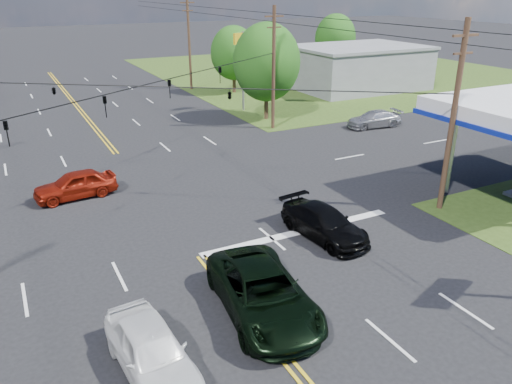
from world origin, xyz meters
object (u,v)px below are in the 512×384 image
pickup_white (151,350)px  retail_ne (357,68)px  pole_right_far (189,42)px  pickup_dkgreen (263,293)px  pole_ne (274,67)px  pole_se (453,116)px  tree_right_a (267,62)px  tree_right_b (234,53)px  tree_far_r (335,38)px  suv_black (324,223)px

pickup_white → retail_ne: bearing=40.5°
pole_right_far → pickup_dkgreen: (-12.50, -40.77, -4.33)m
pole_right_far → pickup_dkgreen: pole_right_far is taller
pole_ne → pickup_white: 28.65m
pole_se → pickup_dkgreen: pole_se is taller
pickup_white → tree_right_a: bearing=50.9°
tree_right_b → pickup_white: 43.08m
pole_right_far → tree_right_b: bearing=-48.8°
retail_ne → pickup_dkgreen: size_ratio=2.33×
tree_right_a → pole_ne: bearing=-108.4°
pole_ne → retail_ne: bearing=32.9°
pole_se → pole_ne: same height
pole_ne → tree_right_b: bearing=76.9°
retail_ne → pole_right_far: bearing=154.8°
pole_ne → tree_right_b: 15.42m
tree_right_b → tree_far_r: tree_far_r is taller
tree_right_a → pole_right_far: bearing=93.6°
pole_ne → tree_right_a: bearing=71.6°
pickup_dkgreen → retail_ne: bearing=55.0°
retail_ne → pole_right_far: 19.02m
retail_ne → tree_right_a: tree_right_a is taller
pole_right_far → tree_right_a: 16.03m
retail_ne → suv_black: 37.76m
pickup_dkgreen → suv_black: bearing=43.4°
pole_se → pole_right_far: size_ratio=0.95×
tree_right_a → pickup_white: size_ratio=1.78×
pole_se → suv_black: pole_se is taller
pole_ne → tree_right_b: pole_ne is taller
pickup_white → pickup_dkgreen: bearing=9.3°
retail_ne → pole_ne: size_ratio=1.47×
suv_black → pole_ne: bearing=61.3°
retail_ne → pole_ne: bearing=-147.1°
pole_right_far → tree_right_a: pole_right_far is taller
pole_ne → pole_se: bearing=-90.0°
pole_ne → pickup_dkgreen: bearing=-119.9°
tree_right_b → retail_ne: bearing=-16.5°
retail_ne → pole_se: bearing=-120.4°
pole_ne → pickup_dkgreen: size_ratio=1.58×
tree_far_r → suv_black: 48.23m
tree_right_a → tree_far_r: tree_right_a is taller
tree_right_b → suv_black: bearing=-108.1°
retail_ne → pole_ne: (-17.00, -11.00, 2.72)m
tree_right_a → tree_right_b: (2.50, 12.00, -0.65)m
pole_se → pole_right_far: 37.00m
pole_right_far → pickup_white: 45.29m
pole_right_far → tree_far_r: pole_right_far is taller
suv_black → pickup_white: 10.76m
pickup_dkgreen → suv_black: pickup_dkgreen is taller
retail_ne → tree_right_b: size_ratio=1.98×
pole_right_far → tree_far_r: (21.00, 2.00, -0.62)m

